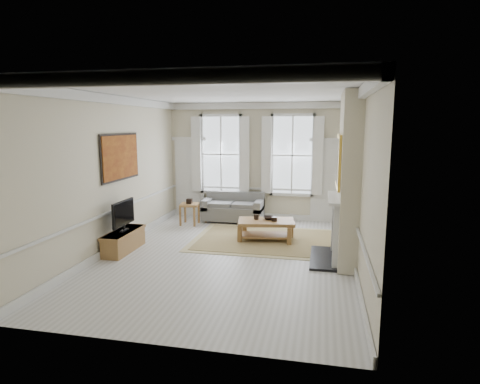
% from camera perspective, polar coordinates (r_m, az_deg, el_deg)
% --- Properties ---
extents(floor, '(7.20, 7.20, 0.00)m').
position_cam_1_polar(floor, '(8.67, -1.67, -9.06)').
color(floor, '#B7B5AD').
rests_on(floor, ground).
extents(ceiling, '(7.20, 7.20, 0.00)m').
position_cam_1_polar(ceiling, '(8.24, -1.79, 13.94)').
color(ceiling, white).
rests_on(ceiling, back_wall).
extents(back_wall, '(5.20, 0.00, 5.20)m').
position_cam_1_polar(back_wall, '(11.80, 2.34, 4.36)').
color(back_wall, beige).
rests_on(back_wall, floor).
extents(left_wall, '(0.00, 7.20, 7.20)m').
position_cam_1_polar(left_wall, '(9.24, -17.63, 2.47)').
color(left_wall, beige).
rests_on(left_wall, floor).
extents(right_wall, '(0.00, 7.20, 7.20)m').
position_cam_1_polar(right_wall, '(8.10, 16.48, 1.57)').
color(right_wall, beige).
rests_on(right_wall, floor).
extents(window_left, '(1.26, 0.20, 2.20)m').
position_cam_1_polar(window_left, '(11.95, -2.69, 5.38)').
color(window_left, '#B2BCC6').
rests_on(window_left, back_wall).
extents(window_right, '(1.26, 0.20, 2.20)m').
position_cam_1_polar(window_right, '(11.61, 7.44, 5.19)').
color(window_right, '#B2BCC6').
rests_on(window_right, back_wall).
extents(door_left, '(0.90, 0.08, 2.30)m').
position_cam_1_polar(door_left, '(12.32, -7.16, 1.94)').
color(door_left, silver).
rests_on(door_left, floor).
extents(door_right, '(0.90, 0.08, 2.30)m').
position_cam_1_polar(door_right, '(11.67, 12.27, 1.37)').
color(door_right, silver).
rests_on(door_right, floor).
extents(painting, '(0.05, 1.66, 1.06)m').
position_cam_1_polar(painting, '(9.45, -16.64, 4.80)').
color(painting, '#A35F1C').
rests_on(painting, left_wall).
extents(chimney_breast, '(0.35, 1.70, 3.38)m').
position_cam_1_polar(chimney_breast, '(8.28, 15.16, 1.80)').
color(chimney_breast, beige).
rests_on(chimney_breast, floor).
extents(hearth, '(0.55, 1.50, 0.05)m').
position_cam_1_polar(hearth, '(8.64, 11.83, -9.16)').
color(hearth, black).
rests_on(hearth, floor).
extents(fireplace, '(0.21, 1.45, 1.33)m').
position_cam_1_polar(fireplace, '(8.45, 13.35, -4.65)').
color(fireplace, silver).
rests_on(fireplace, floor).
extents(mirror, '(0.06, 1.26, 1.06)m').
position_cam_1_polar(mirror, '(8.23, 13.77, 4.27)').
color(mirror, gold).
rests_on(mirror, chimney_breast).
extents(sofa, '(1.72, 0.83, 0.83)m').
position_cam_1_polar(sofa, '(11.63, -0.92, -2.44)').
color(sofa, slate).
rests_on(sofa, floor).
extents(side_table, '(0.55, 0.55, 0.59)m').
position_cam_1_polar(side_table, '(11.28, -7.20, -2.21)').
color(side_table, olive).
rests_on(side_table, floor).
extents(rug, '(3.50, 2.60, 0.02)m').
position_cam_1_polar(rug, '(9.80, 3.72, -6.80)').
color(rug, '#99844F').
rests_on(rug, floor).
extents(coffee_table, '(1.44, 0.98, 0.50)m').
position_cam_1_polar(coffee_table, '(9.69, 3.75, -4.50)').
color(coffee_table, olive).
rests_on(coffee_table, rug).
extents(ceramic_pot_a, '(0.12, 0.12, 0.12)m').
position_cam_1_polar(ceramic_pot_a, '(9.74, 2.34, -3.56)').
color(ceramic_pot_a, black).
rests_on(ceramic_pot_a, coffee_table).
extents(ceramic_pot_b, '(0.14, 0.14, 0.10)m').
position_cam_1_polar(ceramic_pot_b, '(9.59, 4.90, -3.87)').
color(ceramic_pot_b, black).
rests_on(ceramic_pot_b, coffee_table).
extents(bowl, '(0.36, 0.36, 0.07)m').
position_cam_1_polar(bowl, '(9.75, 4.13, -3.71)').
color(bowl, black).
rests_on(bowl, coffee_table).
extents(tv_stand, '(0.41, 1.28, 0.46)m').
position_cam_1_polar(tv_stand, '(9.28, -16.19, -6.71)').
color(tv_stand, olive).
rests_on(tv_stand, floor).
extents(tv, '(0.08, 0.90, 0.68)m').
position_cam_1_polar(tv, '(9.12, -16.25, -2.95)').
color(tv, black).
rests_on(tv, tv_stand).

